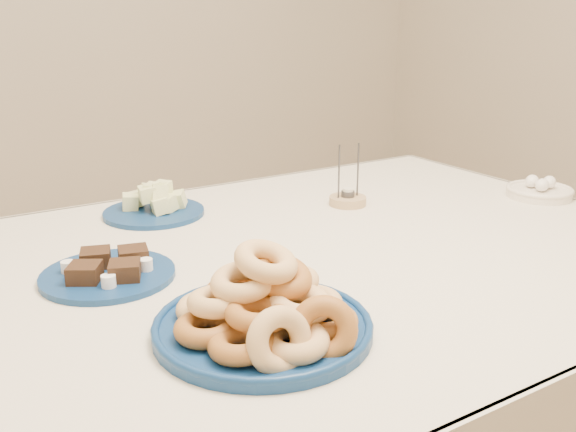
{
  "coord_description": "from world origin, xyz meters",
  "views": [
    {
      "loc": [
        -0.58,
        -0.98,
        1.2
      ],
      "look_at": [
        0.0,
        -0.05,
        0.85
      ],
      "focal_mm": 40.0,
      "sensor_mm": 36.0,
      "label": 1
    }
  ],
  "objects_px": {
    "melon_plate": "(154,204)",
    "brownie_plate": "(109,271)",
    "candle_holder": "(348,199)",
    "egg_bowl": "(540,190)",
    "donut_platter": "(265,313)",
    "dining_table": "(274,309)"
  },
  "relations": [
    {
      "from": "melon_plate",
      "to": "brownie_plate",
      "type": "xyz_separation_m",
      "value": [
        -0.2,
        -0.31,
        -0.01
      ]
    },
    {
      "from": "candle_holder",
      "to": "egg_bowl",
      "type": "relative_size",
      "value": 0.69
    },
    {
      "from": "donut_platter",
      "to": "candle_holder",
      "type": "xyz_separation_m",
      "value": [
        0.5,
        0.46,
        -0.02
      ]
    },
    {
      "from": "candle_holder",
      "to": "melon_plate",
      "type": "bearing_deg",
      "value": 157.57
    },
    {
      "from": "melon_plate",
      "to": "egg_bowl",
      "type": "bearing_deg",
      "value": -23.36
    },
    {
      "from": "candle_holder",
      "to": "egg_bowl",
      "type": "height_order",
      "value": "candle_holder"
    },
    {
      "from": "dining_table",
      "to": "donut_platter",
      "type": "relative_size",
      "value": 4.54
    },
    {
      "from": "brownie_plate",
      "to": "candle_holder",
      "type": "bearing_deg",
      "value": 12.06
    },
    {
      "from": "donut_platter",
      "to": "egg_bowl",
      "type": "xyz_separation_m",
      "value": [
        0.96,
        0.26,
        -0.02
      ]
    },
    {
      "from": "melon_plate",
      "to": "dining_table",
      "type": "bearing_deg",
      "value": -76.84
    },
    {
      "from": "melon_plate",
      "to": "candle_holder",
      "type": "height_order",
      "value": "candle_holder"
    },
    {
      "from": "dining_table",
      "to": "donut_platter",
      "type": "bearing_deg",
      "value": -123.34
    },
    {
      "from": "candle_holder",
      "to": "egg_bowl",
      "type": "bearing_deg",
      "value": -24.23
    },
    {
      "from": "dining_table",
      "to": "candle_holder",
      "type": "xyz_separation_m",
      "value": [
        0.34,
        0.21,
        0.12
      ]
    },
    {
      "from": "brownie_plate",
      "to": "donut_platter",
      "type": "bearing_deg",
      "value": -68.49
    },
    {
      "from": "egg_bowl",
      "to": "melon_plate",
      "type": "bearing_deg",
      "value": 156.64
    },
    {
      "from": "melon_plate",
      "to": "candle_holder",
      "type": "distance_m",
      "value": 0.46
    },
    {
      "from": "dining_table",
      "to": "candle_holder",
      "type": "distance_m",
      "value": 0.42
    },
    {
      "from": "dining_table",
      "to": "donut_platter",
      "type": "distance_m",
      "value": 0.33
    },
    {
      "from": "dining_table",
      "to": "egg_bowl",
      "type": "height_order",
      "value": "egg_bowl"
    },
    {
      "from": "donut_platter",
      "to": "melon_plate",
      "type": "distance_m",
      "value": 0.64
    },
    {
      "from": "candle_holder",
      "to": "brownie_plate",
      "type": "bearing_deg",
      "value": -167.94
    }
  ]
}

